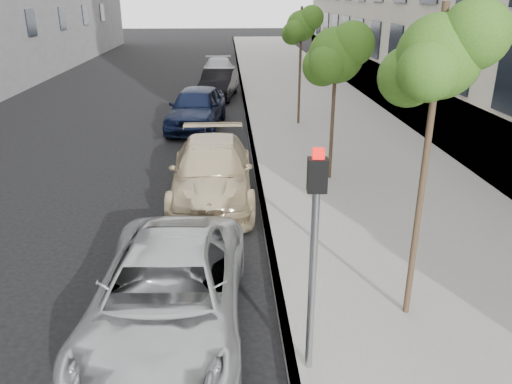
{
  "coord_description": "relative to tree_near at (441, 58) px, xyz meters",
  "views": [
    {
      "loc": [
        0.35,
        -5.25,
        4.98
      ],
      "look_at": [
        0.85,
        3.54,
        1.5
      ],
      "focal_mm": 35.0,
      "sensor_mm": 36.0,
      "label": 1
    }
  ],
  "objects": [
    {
      "name": "sedan_blue",
      "position": [
        -4.12,
        13.05,
        -3.38
      ],
      "size": [
        2.54,
        4.99,
        1.63
      ],
      "primitive_type": "imported",
      "rotation": [
        0.0,
        0.0,
        -0.13
      ],
      "color": "black",
      "rests_on": "ground"
    },
    {
      "name": "sidewalk",
      "position": [
        1.07,
        22.5,
        -4.12
      ],
      "size": [
        6.4,
        72.0,
        0.14
      ],
      "primitive_type": "cube",
      "color": "gray",
      "rests_on": "ground"
    },
    {
      "name": "suv",
      "position": [
        -3.33,
        5.48,
        -3.46
      ],
      "size": [
        2.09,
        5.1,
        1.48
      ],
      "primitive_type": "imported",
      "rotation": [
        0.0,
        0.0,
        0.0
      ],
      "color": "beige",
      "rests_on": "ground"
    },
    {
      "name": "tree_far",
      "position": [
        0.0,
        13.0,
        -0.31
      ],
      "size": [
        1.53,
        1.33,
        4.51
      ],
      "color": "#38281C",
      "rests_on": "sidewalk"
    },
    {
      "name": "sedan_rear",
      "position": [
        -3.34,
        24.49,
        -3.5
      ],
      "size": [
        2.11,
        4.83,
        1.38
      ],
      "primitive_type": "imported",
      "rotation": [
        0.0,
        0.0,
        0.04
      ],
      "color": "#9FA1A7",
      "rests_on": "ground"
    },
    {
      "name": "sedan_black",
      "position": [
        -3.33,
        19.31,
        -3.47
      ],
      "size": [
        2.14,
        4.59,
        1.45
      ],
      "primitive_type": "imported",
      "rotation": [
        0.0,
        0.0,
        -0.14
      ],
      "color": "black",
      "rests_on": "ground"
    },
    {
      "name": "curb",
      "position": [
        -2.05,
        22.5,
        -4.12
      ],
      "size": [
        0.15,
        72.0,
        0.14
      ],
      "primitive_type": "cube",
      "color": "#9E9B93",
      "rests_on": "ground"
    },
    {
      "name": "tree_mid",
      "position": [
        0.0,
        6.5,
        -0.67
      ],
      "size": [
        1.77,
        1.57,
        4.26
      ],
      "color": "#38281C",
      "rests_on": "sidewalk"
    },
    {
      "name": "tree_near",
      "position": [
        0.0,
        0.0,
        0.0
      ],
      "size": [
        1.54,
        1.34,
        4.83
      ],
      "color": "#38281C",
      "rests_on": "sidewalk"
    },
    {
      "name": "minivan",
      "position": [
        -3.86,
        -0.15,
        -3.5
      ],
      "size": [
        2.51,
        5.07,
        1.38
      ],
      "primitive_type": "imported",
      "rotation": [
        0.0,
        0.0,
        -0.04
      ],
      "color": "#B9BCBE",
      "rests_on": "ground"
    },
    {
      "name": "signal_pole",
      "position": [
        -1.83,
        -1.2,
        -2.08
      ],
      "size": [
        0.25,
        0.2,
        3.17
      ],
      "rotation": [
        0.0,
        0.0,
        -0.07
      ],
      "color": "#939699",
      "rests_on": "sidewalk"
    }
  ]
}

